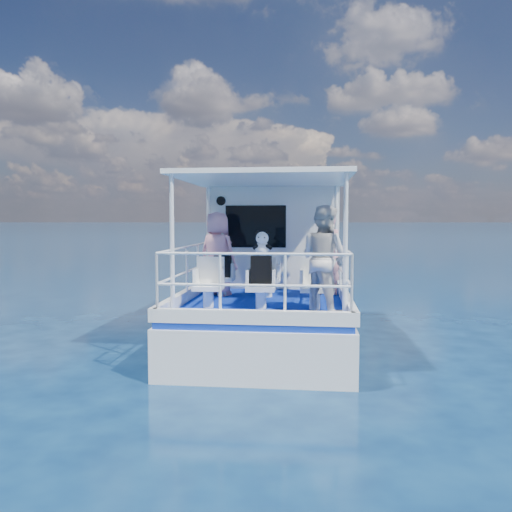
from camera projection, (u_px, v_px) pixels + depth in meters
The scene contains 20 objects.
ground at pixel (267, 345), 9.54m from camera, with size 2000.00×2000.00×0.00m, color #081F40.
hull at pixel (271, 333), 10.53m from camera, with size 3.00×7.00×1.60m, color white.
deck at pixel (271, 293), 10.47m from camera, with size 2.90×6.90×0.10m, color #0B2699.
cabin at pixel (275, 237), 11.68m from camera, with size 2.85×2.00×2.20m, color white.
canopy at pixel (266, 179), 9.12m from camera, with size 3.00×3.20×0.08m, color white.
canopy_posts at pixel (265, 241), 9.15m from camera, with size 2.77×2.97×2.20m.
railings at pixel (264, 275), 8.87m from camera, with size 2.84×3.59×1.00m, color white, non-canonical shape.
seat_port_fwd at pixel (222, 286), 9.76m from camera, with size 0.48×0.46×0.38m, color white.
seat_center_fwd at pixel (267, 287), 9.66m from camera, with size 0.48×0.46×0.38m, color white.
seat_stbd_fwd at pixel (314, 288), 9.56m from camera, with size 0.48×0.46×0.38m, color white.
seat_port_aft at pixel (208, 296), 8.47m from camera, with size 0.48×0.46×0.38m, color white.
seat_center_aft at pixel (261, 297), 8.37m from camera, with size 0.48×0.46×0.38m, color white.
seat_stbd_aft at pixel (315, 298), 8.27m from camera, with size 0.48×0.46×0.38m, color white.
passenger_port_fwd at pixel (217, 254), 9.81m from camera, with size 0.62×0.44×1.65m, color pink.
passenger_stbd_fwd at pixel (327, 254), 9.90m from camera, with size 0.60×0.39×1.63m, color #D38894.
passenger_stbd_aft at pixel (324, 259), 7.96m from camera, with size 0.83×0.65×1.72m, color silver.
backpack_port at pixel (223, 266), 9.68m from camera, with size 0.32×0.18×0.42m, color black.
backpack_center at pixel (261, 271), 8.35m from camera, with size 0.34×0.19×0.51m, color black.
compact_camera at pixel (223, 254), 9.66m from camera, with size 0.10×0.06×0.06m, color black.
panda at pixel (262, 243), 8.31m from camera, with size 0.27×0.22×0.41m, color white, non-canonical shape.
Camera 1 is at (0.82, -9.36, 2.36)m, focal length 35.00 mm.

